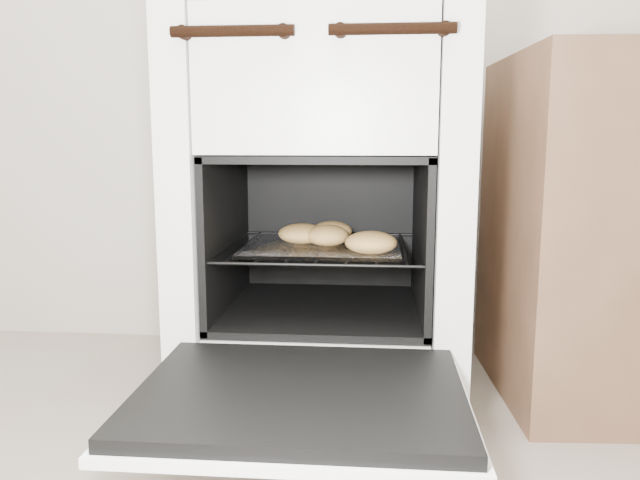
# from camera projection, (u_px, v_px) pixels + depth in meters

# --- Properties ---
(stove) EXTENTS (0.61, 0.68, 0.93)m
(stove) POSITION_uv_depth(u_px,v_px,m) (325.00, 209.00, 1.48)
(stove) COLOR white
(stove) RESTS_ON ground
(oven_door) EXTENTS (0.55, 0.42, 0.04)m
(oven_door) POSITION_uv_depth(u_px,v_px,m) (301.00, 398.00, 1.01)
(oven_door) COLOR black
(oven_door) RESTS_ON stove
(oven_rack) EXTENTS (0.44, 0.42, 0.01)m
(oven_rack) POSITION_uv_depth(u_px,v_px,m) (323.00, 247.00, 1.42)
(oven_rack) COLOR black
(oven_rack) RESTS_ON stove
(foil_sheet) EXTENTS (0.34, 0.30, 0.01)m
(foil_sheet) POSITION_uv_depth(u_px,v_px,m) (322.00, 246.00, 1.40)
(foil_sheet) COLOR white
(foil_sheet) RESTS_ON oven_rack
(baked_rolls) EXTENTS (0.29, 0.27, 0.05)m
(baked_rolls) POSITION_uv_depth(u_px,v_px,m) (333.00, 236.00, 1.38)
(baked_rolls) COLOR tan
(baked_rolls) RESTS_ON foil_sheet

